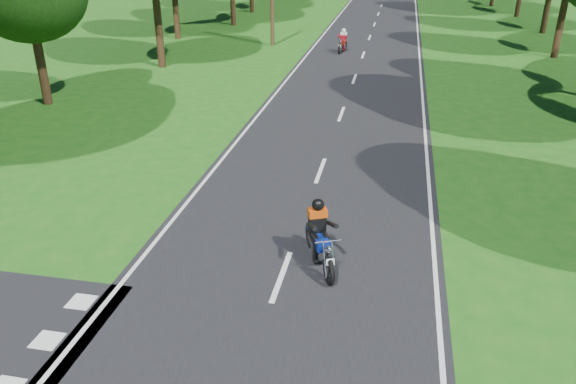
# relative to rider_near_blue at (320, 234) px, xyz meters

# --- Properties ---
(ground) EXTENTS (160.00, 160.00, 0.00)m
(ground) POSITION_rel_rider_near_blue_xyz_m (-0.73, -2.65, -0.79)
(ground) COLOR #165513
(ground) RESTS_ON ground
(main_road) EXTENTS (7.00, 140.00, 0.02)m
(main_road) POSITION_rel_rider_near_blue_xyz_m (-0.73, 47.35, -0.78)
(main_road) COLOR black
(main_road) RESTS_ON ground
(road_markings) EXTENTS (7.40, 140.00, 0.01)m
(road_markings) POSITION_rel_rider_near_blue_xyz_m (-0.87, 45.48, -0.76)
(road_markings) COLOR silver
(road_markings) RESTS_ON main_road
(rider_near_blue) EXTENTS (1.30, 1.94, 1.54)m
(rider_near_blue) POSITION_rel_rider_near_blue_xyz_m (0.00, 0.00, 0.00)
(rider_near_blue) COLOR #0E289B
(rider_near_blue) RESTS_ON main_road
(rider_far_red) EXTENTS (0.79, 1.73, 1.39)m
(rider_far_red) POSITION_rel_rider_near_blue_xyz_m (-2.05, 23.95, -0.07)
(rider_far_red) COLOR #97220B
(rider_far_red) RESTS_ON main_road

